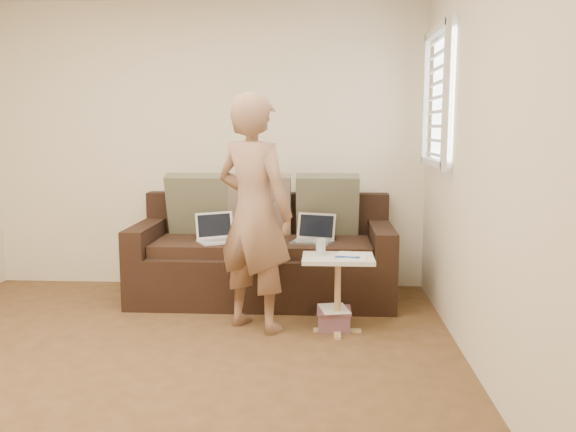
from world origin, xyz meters
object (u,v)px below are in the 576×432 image
(sofa, at_px, (263,250))
(drinking_glass, at_px, (321,247))
(laptop_silver, at_px, (312,243))
(person, at_px, (254,213))
(side_table, at_px, (338,294))
(laptop_white, at_px, (219,242))
(striped_box, at_px, (334,319))

(sofa, xyz_separation_m, drinking_glass, (0.50, -0.80, 0.19))
(laptop_silver, height_order, person, person)
(laptop_silver, bearing_deg, side_table, -58.16)
(laptop_silver, distance_m, person, 0.84)
(laptop_silver, bearing_deg, laptop_white, -163.38)
(laptop_white, xyz_separation_m, person, (0.37, -0.64, 0.34))
(laptop_silver, relative_size, drinking_glass, 2.76)
(drinking_glass, bearing_deg, laptop_white, 142.49)
(striped_box, bearing_deg, side_table, -68.61)
(sofa, relative_size, laptop_white, 6.60)
(laptop_white, relative_size, person, 0.19)
(side_table, bearing_deg, person, 174.57)
(laptop_white, bearing_deg, sofa, -8.69)
(sofa, relative_size, striped_box, 8.84)
(drinking_glass, bearing_deg, laptop_silver, 96.26)
(person, distance_m, side_table, 0.84)
(laptop_white, distance_m, drinking_glass, 1.08)
(laptop_white, height_order, striped_box, laptop_white)
(laptop_silver, bearing_deg, drinking_glass, -67.55)
(person, xyz_separation_m, striped_box, (0.58, 0.00, -0.78))
(striped_box, bearing_deg, person, -179.75)
(sofa, xyz_separation_m, laptop_silver, (0.42, -0.14, 0.10))
(person, xyz_separation_m, side_table, (0.61, -0.06, -0.58))
(laptop_silver, distance_m, drinking_glass, 0.67)
(sofa, xyz_separation_m, side_table, (0.62, -0.84, -0.15))
(person, bearing_deg, sofa, -58.43)
(side_table, bearing_deg, striped_box, 111.39)
(laptop_silver, height_order, striped_box, laptop_silver)
(drinking_glass, bearing_deg, person, 178.13)
(side_table, relative_size, striped_box, 2.25)
(laptop_white, xyz_separation_m, drinking_glass, (0.85, -0.65, 0.10))
(drinking_glass, xyz_separation_m, striped_box, (0.10, 0.02, -0.54))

